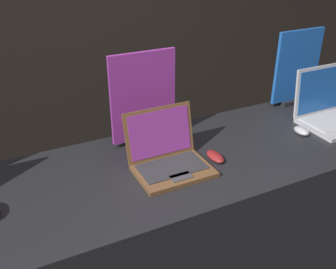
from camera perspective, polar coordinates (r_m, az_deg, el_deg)
name	(u,v)px	position (r m, az deg, el deg)	size (l,w,h in m)	color
wall_back	(68,5)	(3.09, -14.27, 17.76)	(8.00, 0.05, 2.80)	black
display_counter	(169,245)	(2.05, 0.08, -15.75)	(2.40, 0.72, 0.96)	black
laptop_middle	(168,156)	(1.71, -0.01, -3.08)	(0.32, 0.29, 0.24)	brown
mouse_middle	(215,156)	(1.80, 6.87, -3.17)	(0.06, 0.12, 0.03)	maroon
promo_stand_middle	(143,101)	(1.85, -3.59, 4.85)	(0.32, 0.07, 0.45)	black
laptop_back	(330,110)	(2.28, 22.44, 3.28)	(0.35, 0.30, 0.29)	#B7B7BC
mouse_back	(301,131)	(2.11, 18.80, 0.50)	(0.06, 0.09, 0.04)	#B2B2B7
promo_stand_back	(297,69)	(2.42, 18.17, 8.96)	(0.31, 0.07, 0.44)	black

